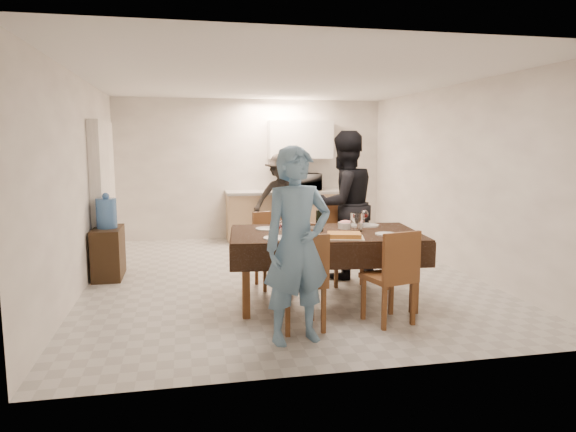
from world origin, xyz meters
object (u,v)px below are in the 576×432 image
Objects in this scene: dining_table at (325,235)px; savoury_tart at (344,235)px; wine_bottle at (320,216)px; person_near at (297,246)px; water_pitcher at (357,222)px; water_jug at (107,213)px; console at (108,253)px; person_kitchen at (282,199)px; person_far at (344,205)px; microwave at (305,182)px.

dining_table is 0.40m from savoury_tart.
person_near reaches higher than wine_bottle.
water_pitcher is 0.52× the size of savoury_tart.
person_near is (1.98, -2.69, 0.01)m from water_jug.
console is 2.16× the size of wine_bottle.
person_far is at bearing -81.20° from person_kitchen.
person_kitchen is (0.73, 4.52, -0.08)m from person_near.
microwave reaches higher than wine_bottle.
water_pitcher is 0.12× the size of person_near.
water_pitcher is at bearing -87.17° from person_kitchen.
person_kitchen is at bearing 92.83° from water_pitcher.
console is 0.41× the size of person_near.
person_kitchen is (-0.37, 2.42, -0.17)m from person_far.
dining_table is 6.52× the size of wine_bottle.
wine_bottle is at bearing 109.23° from savoury_tart.
microwave is at bearing 35.12° from console.
person_kitchen is at bearing 33.98° from water_jug.
person_far is (3.08, -0.59, 0.11)m from water_jug.
water_pitcher is (0.35, -0.05, 0.14)m from dining_table.
dining_table is at bearing 49.95° from person_near.
water_pitcher is at bearing 62.02° from person_far.
water_jug is at bearing -90.00° from console.
console is at bearing 142.51° from savoury_tart.
console is 3.43× the size of water_pitcher.
person_near is (-0.65, -0.67, 0.05)m from savoury_tart.
water_pitcher reaches higher than savoury_tart.
savoury_tart reaches higher than dining_table.
wine_bottle is at bearing 41.37° from person_far.
water_jug is 3.96m from microwave.
microwave is at bearing 63.44° from person_near.
console is 0.53m from water_jug.
person_kitchen is (-0.53, -0.45, -0.27)m from microwave.
water_jug is 0.25× the size of person_kitchen.
console is at bearing -146.02° from person_kitchen.
microwave is 0.29× the size of person_far.
wine_bottle is 0.17× the size of person_far.
console is 3.20m from person_far.
person_kitchen reaches higher than console.
person_near is 0.91× the size of person_far.
microwave is (3.24, 2.28, 0.73)m from console.
dining_table reaches higher than console.
wine_bottle reaches higher than savoury_tart.
wine_bottle is 3.43m from person_kitchen.
microwave is 5.12m from person_near.
dining_table is 1.24× the size of person_near.
console is 4.02m from microwave.
savoury_tart is at bearing 54.86° from person_far.
wine_bottle is 0.19× the size of person_near.
savoury_tart is at bearing -68.80° from dining_table.
water_pitcher is 3.98m from microwave.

